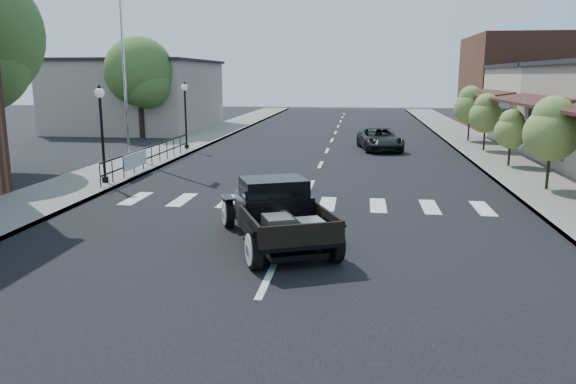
# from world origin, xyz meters

# --- Properties ---
(ground) EXTENTS (120.00, 120.00, 0.00)m
(ground) POSITION_xyz_m (0.00, 0.00, 0.00)
(ground) COLOR black
(ground) RESTS_ON ground
(road) EXTENTS (14.00, 80.00, 0.02)m
(road) POSITION_xyz_m (0.00, 15.00, 0.01)
(road) COLOR black
(road) RESTS_ON ground
(road_markings) EXTENTS (12.00, 60.00, 0.06)m
(road_markings) POSITION_xyz_m (0.00, 10.00, 0.00)
(road_markings) COLOR silver
(road_markings) RESTS_ON ground
(sidewalk_left) EXTENTS (3.00, 80.00, 0.15)m
(sidewalk_left) POSITION_xyz_m (-8.50, 15.00, 0.07)
(sidewalk_left) COLOR gray
(sidewalk_left) RESTS_ON ground
(sidewalk_right) EXTENTS (3.00, 80.00, 0.15)m
(sidewalk_right) POSITION_xyz_m (8.50, 15.00, 0.07)
(sidewalk_right) COLOR gray
(sidewalk_right) RESTS_ON ground
(low_building_left) EXTENTS (10.00, 12.00, 5.00)m
(low_building_left) POSITION_xyz_m (-15.00, 28.00, 2.50)
(low_building_left) COLOR #ACA190
(low_building_left) RESTS_ON ground
(far_building_right) EXTENTS (11.00, 10.00, 7.00)m
(far_building_right) POSITION_xyz_m (15.50, 32.00, 3.50)
(far_building_right) COLOR brown
(far_building_right) RESTS_ON ground
(railing) EXTENTS (0.08, 10.00, 1.00)m
(railing) POSITION_xyz_m (-7.30, 10.00, 0.65)
(railing) COLOR black
(railing) RESTS_ON sidewalk_left
(banner) EXTENTS (0.04, 2.20, 0.60)m
(banner) POSITION_xyz_m (-7.22, 8.00, 0.45)
(banner) COLOR silver
(banner) RESTS_ON sidewalk_left
(lamp_post_b) EXTENTS (0.36, 0.36, 3.58)m
(lamp_post_b) POSITION_xyz_m (-7.60, 6.00, 1.94)
(lamp_post_b) COLOR black
(lamp_post_b) RESTS_ON sidewalk_left
(lamp_post_c) EXTENTS (0.36, 0.36, 3.58)m
(lamp_post_c) POSITION_xyz_m (-7.60, 16.00, 1.94)
(lamp_post_c) COLOR black
(lamp_post_c) RESTS_ON sidewalk_left
(flagpole) EXTENTS (0.12, 0.12, 11.09)m
(flagpole) POSITION_xyz_m (-9.20, 12.00, 5.69)
(flagpole) COLOR silver
(flagpole) RESTS_ON sidewalk_left
(big_tree_far) EXTENTS (4.44, 4.44, 6.51)m
(big_tree_far) POSITION_xyz_m (-12.50, 22.00, 3.26)
(big_tree_far) COLOR #3E5E28
(big_tree_far) RESTS_ON ground
(small_tree_b) EXTENTS (1.87, 1.87, 3.11)m
(small_tree_b) POSITION_xyz_m (8.30, 6.77, 1.70)
(small_tree_b) COLOR olive
(small_tree_b) RESTS_ON sidewalk_right
(small_tree_c) EXTENTS (1.43, 1.43, 2.38)m
(small_tree_c) POSITION_xyz_m (8.30, 12.01, 1.34)
(small_tree_c) COLOR olive
(small_tree_c) RESTS_ON sidewalk_right
(small_tree_d) EXTENTS (1.72, 1.72, 2.87)m
(small_tree_d) POSITION_xyz_m (8.30, 17.23, 1.59)
(small_tree_d) COLOR olive
(small_tree_d) RESTS_ON sidewalk_right
(small_tree_e) EXTENTS (1.91, 1.91, 3.18)m
(small_tree_e) POSITION_xyz_m (8.30, 21.71, 1.74)
(small_tree_e) COLOR olive
(small_tree_e) RESTS_ON sidewalk_right
(hotrod_pickup) EXTENTS (3.88, 5.21, 1.64)m
(hotrod_pickup) POSITION_xyz_m (-0.19, -0.45, 0.82)
(hotrod_pickup) COLOR black
(hotrod_pickup) RESTS_ON ground
(second_car) EXTENTS (2.69, 4.64, 1.22)m
(second_car) POSITION_xyz_m (2.86, 17.62, 0.61)
(second_car) COLOR black
(second_car) RESTS_ON ground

